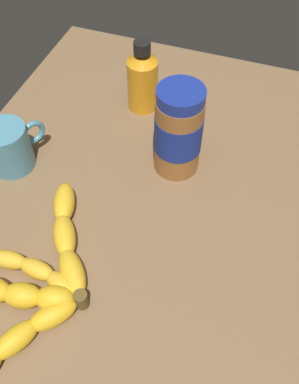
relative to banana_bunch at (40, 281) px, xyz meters
The scene contains 5 objects.
ground_plane 21.26cm from the banana_bunch, 34.40° to the right, with size 96.02×76.16×4.80cm, color brown.
banana_bunch is the anchor object (origin of this frame).
peanut_butter_jar 32.45cm from the banana_bunch, 21.40° to the right, with size 8.17×8.17×17.05cm.
honey_bottle 43.23cm from the banana_bunch, ahead, with size 6.04×6.04×14.79cm.
coffee_mug 26.00cm from the banana_bunch, 38.84° to the left, with size 10.72×8.19×8.63cm.
Camera 1 is at (-38.34, -12.56, 58.79)cm, focal length 40.00 mm.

